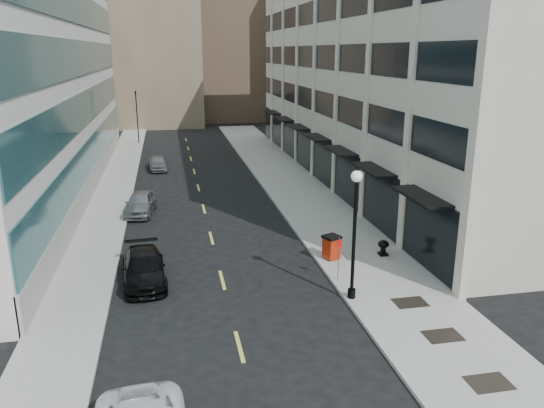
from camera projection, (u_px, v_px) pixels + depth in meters
name	position (u px, v px, depth m)	size (l,w,h in m)	color
ground	(248.00, 378.00, 17.64)	(160.00, 160.00, 0.00)	black
sidewalk_right	(309.00, 202.00, 37.86)	(5.00, 80.00, 0.15)	gray
sidewalk_left	(106.00, 213.00, 35.25)	(3.00, 80.00, 0.15)	gray
building_right	(400.00, 69.00, 43.73)	(15.30, 46.50, 18.25)	beige
skyline_tan_near	(149.00, 25.00, 77.06)	(14.00, 18.00, 28.00)	#887559
skyline_brown	(227.00, 7.00, 82.23)	(12.00, 16.00, 34.00)	brown
skyline_tan_far	(88.00, 47.00, 85.45)	(12.00, 14.00, 22.00)	#887559
skyline_stone	(298.00, 54.00, 80.39)	(10.00, 14.00, 20.00)	beige
grate_near	(489.00, 383.00, 17.13)	(1.40, 1.00, 0.01)	black
grate_mid	(443.00, 336.00, 19.96)	(1.40, 1.00, 0.01)	black
grate_far	(410.00, 302.00, 22.60)	(1.40, 1.00, 0.01)	black
road_centerline	(207.00, 222.00, 33.66)	(0.15, 68.20, 0.01)	#D8CC4C
traffic_signal	(136.00, 94.00, 60.24)	(0.66, 0.66, 6.98)	black
car_black_pickup	(144.00, 268.00, 24.79)	(1.94, 4.77, 1.39)	black
car_silver_sedan	(140.00, 203.00, 35.19)	(1.76, 4.38, 1.49)	gray
car_grey_sedan	(158.00, 163.00, 48.21)	(1.57, 3.90, 1.33)	slate
trash_bin	(331.00, 246.00, 27.17)	(1.02, 1.02, 1.26)	#B2220B
lamppost	(355.00, 223.00, 22.12)	(0.48, 0.48, 5.79)	black
sign_post	(339.00, 252.00, 24.46)	(0.25, 0.07, 2.12)	slate
urn_planter	(383.00, 246.00, 27.72)	(0.59, 0.59, 0.81)	black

